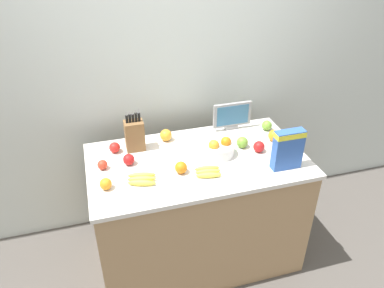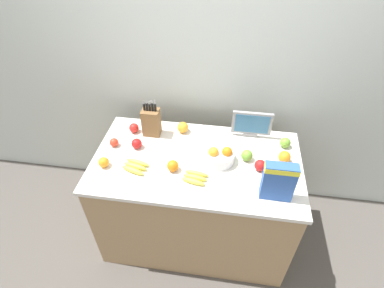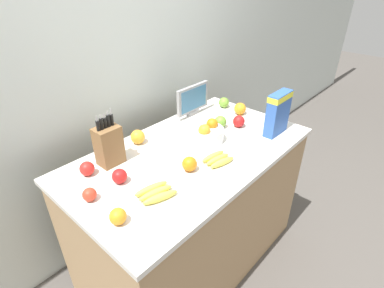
{
  "view_description": "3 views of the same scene",
  "coord_description": "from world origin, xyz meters",
  "px_view_note": "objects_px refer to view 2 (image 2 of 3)",
  "views": [
    {
      "loc": [
        -0.62,
        -2.02,
        2.34
      ],
      "look_at": [
        -0.03,
        0.03,
        1.02
      ],
      "focal_mm": 35.0,
      "sensor_mm": 36.0,
      "label": 1
    },
    {
      "loc": [
        0.19,
        -1.51,
        2.4
      ],
      "look_at": [
        -0.04,
        0.04,
        1.03
      ],
      "focal_mm": 28.0,
      "sensor_mm": 36.0,
      "label": 2
    },
    {
      "loc": [
        -1.1,
        -1.0,
        1.85
      ],
      "look_at": [
        -0.04,
        -0.04,
        0.99
      ],
      "focal_mm": 28.0,
      "sensor_mm": 36.0,
      "label": 3
    }
  ],
  "objects_px": {
    "cereal_box": "(279,180)",
    "apple_near_bananas": "(137,144)",
    "banana_bunch_left": "(195,177)",
    "apple_by_knife_block": "(247,155)",
    "small_monitor": "(252,124)",
    "orange_front_left": "(173,166)",
    "apple_rightmost": "(134,128)",
    "apple_middle": "(260,165)",
    "apple_front": "(285,143)",
    "orange_by_cereal": "(104,162)",
    "orange_back_center": "(284,157)",
    "knife_block": "(151,122)",
    "apple_leftmost": "(114,142)",
    "orange_mid_left": "(183,127)",
    "banana_bunch_right": "(135,166)",
    "fruit_bowl": "(220,156)"
  },
  "relations": [
    {
      "from": "banana_bunch_left",
      "to": "apple_by_knife_block",
      "type": "bearing_deg",
      "value": 35.43
    },
    {
      "from": "knife_block",
      "to": "apple_leftmost",
      "type": "height_order",
      "value": "knife_block"
    },
    {
      "from": "apple_front",
      "to": "orange_back_center",
      "type": "bearing_deg",
      "value": -97.09
    },
    {
      "from": "knife_block",
      "to": "fruit_bowl",
      "type": "xyz_separation_m",
      "value": [
        0.54,
        -0.23,
        -0.06
      ]
    },
    {
      "from": "apple_near_bananas",
      "to": "orange_back_center",
      "type": "bearing_deg",
      "value": 0.47
    },
    {
      "from": "apple_front",
      "to": "apple_near_bananas",
      "type": "bearing_deg",
      "value": -171.15
    },
    {
      "from": "small_monitor",
      "to": "fruit_bowl",
      "type": "xyz_separation_m",
      "value": [
        -0.21,
        -0.31,
        -0.07
      ]
    },
    {
      "from": "knife_block",
      "to": "orange_front_left",
      "type": "relative_size",
      "value": 3.88
    },
    {
      "from": "apple_by_knife_block",
      "to": "small_monitor",
      "type": "bearing_deg",
      "value": 84.8
    },
    {
      "from": "orange_mid_left",
      "to": "apple_middle",
      "type": "bearing_deg",
      "value": -29.18
    },
    {
      "from": "fruit_bowl",
      "to": "banana_bunch_right",
      "type": "xyz_separation_m",
      "value": [
        -0.57,
        -0.15,
        -0.03
      ]
    },
    {
      "from": "fruit_bowl",
      "to": "apple_middle",
      "type": "distance_m",
      "value": 0.28
    },
    {
      "from": "knife_block",
      "to": "apple_middle",
      "type": "height_order",
      "value": "knife_block"
    },
    {
      "from": "cereal_box",
      "to": "apple_by_knife_block",
      "type": "relative_size",
      "value": 3.36
    },
    {
      "from": "knife_block",
      "to": "apple_near_bananas",
      "type": "bearing_deg",
      "value": -112.05
    },
    {
      "from": "knife_block",
      "to": "apple_by_knife_block",
      "type": "height_order",
      "value": "knife_block"
    },
    {
      "from": "orange_by_cereal",
      "to": "cereal_box",
      "type": "bearing_deg",
      "value": -4.93
    },
    {
      "from": "banana_bunch_right",
      "to": "orange_back_center",
      "type": "height_order",
      "value": "orange_back_center"
    },
    {
      "from": "apple_rightmost",
      "to": "orange_back_center",
      "type": "xyz_separation_m",
      "value": [
        1.14,
        -0.17,
        0.01
      ]
    },
    {
      "from": "cereal_box",
      "to": "apple_front",
      "type": "height_order",
      "value": "cereal_box"
    },
    {
      "from": "banana_bunch_right",
      "to": "apple_front",
      "type": "height_order",
      "value": "apple_front"
    },
    {
      "from": "apple_front",
      "to": "apple_middle",
      "type": "bearing_deg",
      "value": -125.4
    },
    {
      "from": "apple_rightmost",
      "to": "apple_middle",
      "type": "bearing_deg",
      "value": -15.76
    },
    {
      "from": "banana_bunch_left",
      "to": "orange_back_center",
      "type": "distance_m",
      "value": 0.65
    },
    {
      "from": "small_monitor",
      "to": "orange_by_cereal",
      "type": "height_order",
      "value": "small_monitor"
    },
    {
      "from": "banana_bunch_left",
      "to": "orange_mid_left",
      "type": "xyz_separation_m",
      "value": [
        -0.16,
        0.48,
        0.03
      ]
    },
    {
      "from": "apple_rightmost",
      "to": "apple_by_knife_block",
      "type": "relative_size",
      "value": 0.93
    },
    {
      "from": "banana_bunch_left",
      "to": "apple_near_bananas",
      "type": "bearing_deg",
      "value": 151.97
    },
    {
      "from": "apple_middle",
      "to": "orange_front_left",
      "type": "distance_m",
      "value": 0.59
    },
    {
      "from": "orange_mid_left",
      "to": "knife_block",
      "type": "bearing_deg",
      "value": -166.88
    },
    {
      "from": "cereal_box",
      "to": "apple_near_bananas",
      "type": "bearing_deg",
      "value": 161.92
    },
    {
      "from": "orange_by_cereal",
      "to": "orange_back_center",
      "type": "xyz_separation_m",
      "value": [
        1.24,
        0.23,
        0.01
      ]
    },
    {
      "from": "knife_block",
      "to": "orange_mid_left",
      "type": "height_order",
      "value": "knife_block"
    },
    {
      "from": "small_monitor",
      "to": "orange_front_left",
      "type": "height_order",
      "value": "small_monitor"
    },
    {
      "from": "small_monitor",
      "to": "cereal_box",
      "type": "distance_m",
      "value": 0.6
    },
    {
      "from": "apple_rightmost",
      "to": "orange_back_center",
      "type": "relative_size",
      "value": 0.88
    },
    {
      "from": "small_monitor",
      "to": "apple_middle",
      "type": "relative_size",
      "value": 3.74
    },
    {
      "from": "apple_rightmost",
      "to": "banana_bunch_right",
      "type": "bearing_deg",
      "value": -72.27
    },
    {
      "from": "apple_rightmost",
      "to": "apple_by_knife_block",
      "type": "distance_m",
      "value": 0.9
    },
    {
      "from": "banana_bunch_left",
      "to": "orange_front_left",
      "type": "xyz_separation_m",
      "value": [
        -0.16,
        0.06,
        0.02
      ]
    },
    {
      "from": "apple_near_bananas",
      "to": "orange_front_left",
      "type": "height_order",
      "value": "orange_front_left"
    },
    {
      "from": "cereal_box",
      "to": "banana_bunch_right",
      "type": "xyz_separation_m",
      "value": [
        -0.93,
        0.11,
        -0.13
      ]
    },
    {
      "from": "banana_bunch_right",
      "to": "orange_back_center",
      "type": "bearing_deg",
      "value": 12.16
    },
    {
      "from": "knife_block",
      "to": "orange_back_center",
      "type": "bearing_deg",
      "value": -9.73
    },
    {
      "from": "small_monitor",
      "to": "cereal_box",
      "type": "bearing_deg",
      "value": -75.18
    },
    {
      "from": "orange_by_cereal",
      "to": "orange_back_center",
      "type": "height_order",
      "value": "orange_back_center"
    },
    {
      "from": "apple_middle",
      "to": "apple_by_knife_block",
      "type": "distance_m",
      "value": 0.12
    },
    {
      "from": "apple_front",
      "to": "fruit_bowl",
      "type": "bearing_deg",
      "value": -154.44
    },
    {
      "from": "banana_bunch_left",
      "to": "apple_middle",
      "type": "height_order",
      "value": "apple_middle"
    },
    {
      "from": "apple_middle",
      "to": "orange_back_center",
      "type": "distance_m",
      "value": 0.2
    }
  ]
}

